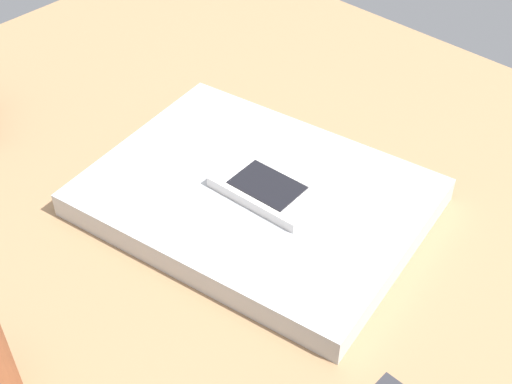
{
  "coord_description": "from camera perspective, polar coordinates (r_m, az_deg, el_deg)",
  "views": [
    {
      "loc": [
        26.15,
        -38.36,
        50.44
      ],
      "look_at": [
        -8.81,
        -0.77,
        5.0
      ],
      "focal_mm": 49.8,
      "sensor_mm": 36.0,
      "label": 1
    }
  ],
  "objects": [
    {
      "name": "laptop_closed",
      "position": [
        0.69,
        0.0,
        -0.44
      ],
      "size": [
        34.56,
        28.22,
        2.59
      ],
      "primitive_type": "cube",
      "rotation": [
        0.0,
        0.0,
        0.16
      ],
      "color": "#B7BABC",
      "rests_on": "desk_surface"
    },
    {
      "name": "cell_phone_on_laptop",
      "position": [
        0.67,
        0.9,
        0.22
      ],
      "size": [
        10.77,
        6.19,
        1.18
      ],
      "color": "silver",
      "rests_on": "laptop_closed"
    },
    {
      "name": "desk_surface",
      "position": [
        0.67,
        5.96,
        -5.29
      ],
      "size": [
        120.0,
        80.0,
        3.0
      ],
      "primitive_type": "cube",
      "color": "#9E7751",
      "rests_on": "ground"
    }
  ]
}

